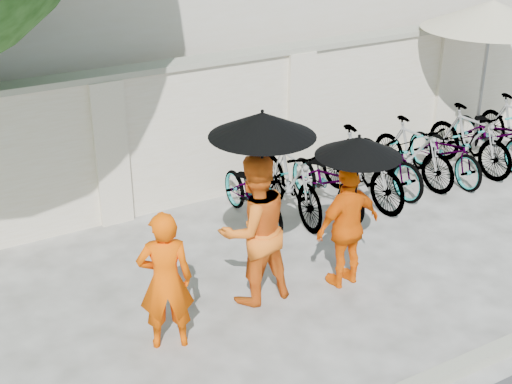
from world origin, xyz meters
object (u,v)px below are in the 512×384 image
monk_left (165,281)px  monk_center (254,230)px  patio_umbrella (491,16)px  monk_right (348,226)px

monk_left → monk_center: bearing=-145.6°
monk_center → patio_umbrella: 5.92m
monk_left → monk_right: size_ratio=1.02×
patio_umbrella → monk_right: bearing=-153.4°
monk_right → monk_left: bearing=-2.5°
monk_center → patio_umbrella: (5.41, 1.91, 1.47)m
monk_left → monk_center: 1.23m
monk_right → patio_umbrella: (4.32, 2.16, 1.60)m
monk_right → patio_umbrella: 5.09m
monk_center → monk_right: bearing=166.5°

